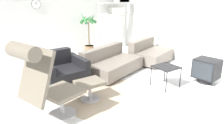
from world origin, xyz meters
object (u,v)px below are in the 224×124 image
at_px(armchair_red, 63,73).
at_px(couch_low, 111,64).
at_px(ottoman, 90,86).
at_px(couch_second, 150,54).
at_px(lounge_chair, 42,76).
at_px(shelf_unit, 119,5).
at_px(side_table, 166,68).
at_px(crt_television, 206,70).
at_px(potted_plant, 89,37).

distance_m(armchair_red, couch_low, 1.30).
height_order(ottoman, couch_second, couch_second).
bearing_deg(couch_second, ottoman, 3.88).
relative_size(lounge_chair, shelf_unit, 0.66).
relative_size(lounge_chair, side_table, 2.74).
distance_m(couch_low, side_table, 1.43).
relative_size(couch_second, crt_television, 2.54).
bearing_deg(couch_second, lounge_chair, 2.47).
relative_size(side_table, crt_television, 0.85).
distance_m(side_table, potted_plant, 3.11).
distance_m(side_table, crt_television, 0.99).
height_order(side_table, crt_television, crt_television).
bearing_deg(couch_second, crt_television, 69.48).
bearing_deg(potted_plant, couch_low, -101.57).
relative_size(couch_low, side_table, 3.60).
bearing_deg(crt_television, ottoman, 65.53).
xyz_separation_m(armchair_red, crt_television, (2.69, -1.61, 0.01)).
bearing_deg(side_table, lounge_chair, 177.85).
relative_size(lounge_chair, armchair_red, 1.46).
xyz_separation_m(lounge_chair, couch_low, (2.06, 1.24, -0.53)).
xyz_separation_m(couch_second, shelf_unit, (0.16, 1.75, 1.29)).
distance_m(couch_second, crt_television, 1.82).
relative_size(potted_plant, shelf_unit, 0.69).
relative_size(lounge_chair, couch_low, 0.76).
bearing_deg(ottoman, side_table, -13.53).
xyz_separation_m(side_table, shelf_unit, (1.13, 3.23, 1.11)).
bearing_deg(lounge_chair, shelf_unit, 113.09).
xyz_separation_m(armchair_red, couch_low, (1.29, 0.07, -0.05)).
distance_m(ottoman, potted_plant, 3.12).
height_order(armchair_red, side_table, armchair_red).
height_order(couch_low, side_table, couch_low).
xyz_separation_m(armchair_red, potted_plant, (1.65, 1.84, 0.31)).
bearing_deg(ottoman, crt_television, -16.21).
distance_m(armchair_red, shelf_unit, 3.71).
distance_m(couch_low, crt_television, 2.19).
height_order(lounge_chair, potted_plant, potted_plant).
height_order(couch_second, shelf_unit, shelf_unit).
height_order(armchair_red, crt_television, armchair_red).
bearing_deg(ottoman, armchair_red, 100.50).
xyz_separation_m(couch_low, shelf_unit, (1.61, 1.89, 1.29)).
bearing_deg(armchair_red, potted_plant, -133.20).
bearing_deg(crt_television, side_table, 61.02).
bearing_deg(couch_low, ottoman, 20.96).
bearing_deg(couch_second, couch_low, -13.44).
relative_size(armchair_red, couch_second, 0.62).
distance_m(ottoman, crt_television, 2.63).
bearing_deg(side_table, crt_television, -20.73).
bearing_deg(ottoman, shelf_unit, 46.06).
xyz_separation_m(couch_low, potted_plant, (0.36, 1.77, 0.36)).
distance_m(ottoman, armchair_red, 0.89).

